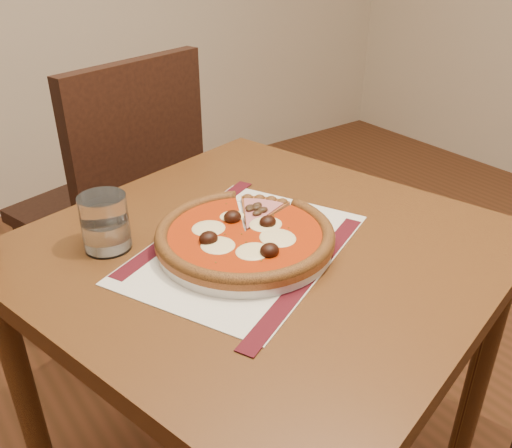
# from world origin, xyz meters

# --- Properties ---
(table) EXTENTS (0.97, 0.97, 0.75)m
(table) POSITION_xyz_m (0.10, 1.03, 0.65)
(table) COLOR brown
(table) RESTS_ON ground
(chair_far) EXTENTS (0.56, 0.56, 0.96)m
(chair_far) POSITION_xyz_m (0.13, 1.78, 0.55)
(chair_far) COLOR black
(chair_far) RESTS_ON ground
(placemat) EXTENTS (0.53, 0.46, 0.00)m
(placemat) POSITION_xyz_m (0.06, 1.04, 0.75)
(placemat) COLOR silver
(placemat) RESTS_ON table
(plate) EXTENTS (0.31, 0.31, 0.02)m
(plate) POSITION_xyz_m (0.06, 1.04, 0.76)
(plate) COLOR white
(plate) RESTS_ON placemat
(pizza) EXTENTS (0.32, 0.32, 0.04)m
(pizza) POSITION_xyz_m (0.06, 1.04, 0.78)
(pizza) COLOR #A45827
(pizza) RESTS_ON plate
(ham_slice) EXTENTS (0.14, 0.12, 0.02)m
(ham_slice) POSITION_xyz_m (0.14, 1.10, 0.78)
(ham_slice) COLOR #A45827
(ham_slice) RESTS_ON plate
(water_glass) EXTENTS (0.10, 0.10, 0.10)m
(water_glass) POSITION_xyz_m (-0.14, 1.19, 0.80)
(water_glass) COLOR white
(water_glass) RESTS_ON table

